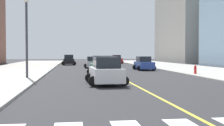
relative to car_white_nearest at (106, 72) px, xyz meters
name	(u,v)px	position (x,y,z in m)	size (l,w,h in m)	color
lane_divider_paint	(102,68)	(2.01, 22.72, -0.94)	(0.16, 80.00, 0.01)	yellow
parking_garage_concrete	(201,6)	(30.95, 51.83, 13.84)	(18.00, 24.00, 29.56)	#9E9B93
car_white_nearest	(106,72)	(0.00, 0.00, 0.00)	(2.93, 4.59, 2.02)	silver
car_red_second	(117,59)	(7.15, 42.65, -0.07)	(2.74, 4.28, 1.88)	red
car_green_third	(102,67)	(0.44, 7.12, 0.01)	(2.88, 4.58, 2.04)	#236B42
car_silver_fourth	(92,63)	(0.48, 23.21, -0.11)	(2.51, 3.99, 1.77)	#B7B7BC
car_black_fifth	(69,60)	(-3.24, 35.61, -0.02)	(2.84, 4.48, 1.98)	black
car_blue_sixth	(144,64)	(7.05, 17.05, -0.08)	(2.62, 4.16, 1.85)	#2D479E
fire_hydrant	(195,70)	(10.15, 7.57, -0.37)	(0.26, 0.26, 0.89)	red
street_lamp	(27,30)	(-6.40, 5.32, 3.35)	(0.44, 0.44, 6.98)	#38383D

